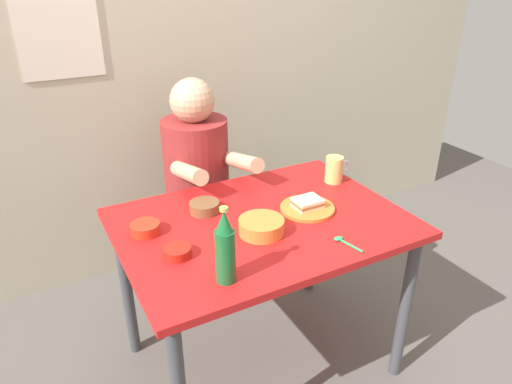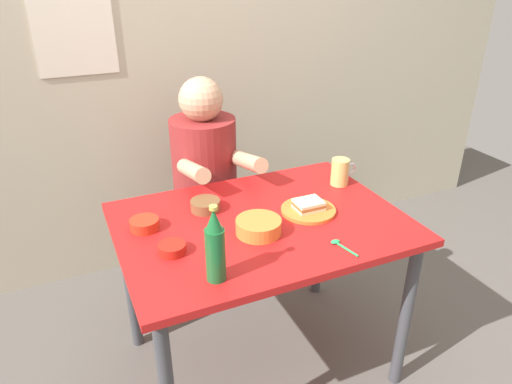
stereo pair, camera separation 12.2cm
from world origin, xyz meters
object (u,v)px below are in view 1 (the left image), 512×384
at_px(sandwich, 308,203).
at_px(sambal_bowl_red, 177,251).
at_px(dining_table, 262,240).
at_px(beer_bottle, 225,248).
at_px(beer_mug, 335,169).
at_px(stool, 200,233).
at_px(plate_orange, 307,208).
at_px(person_seated, 197,161).

distance_m(sandwich, sambal_bowl_red, 0.58).
xyz_separation_m(dining_table, beer_bottle, (-0.28, -0.28, 0.21)).
height_order(sandwich, sambal_bowl_red, sandwich).
bearing_deg(beer_bottle, beer_mug, 30.28).
distance_m(stool, sambal_bowl_red, 0.89).
bearing_deg(plate_orange, beer_bottle, -151.40).
relative_size(dining_table, beer_bottle, 4.20).
bearing_deg(sambal_bowl_red, sandwich, 6.43).
distance_m(plate_orange, beer_mug, 0.31).
distance_m(dining_table, plate_orange, 0.23).
xyz_separation_m(plate_orange, sandwich, (-0.00, 0.00, 0.02)).
height_order(dining_table, stool, dining_table).
relative_size(beer_mug, beer_bottle, 0.48).
bearing_deg(plate_orange, sandwich, 176.42).
height_order(dining_table, sandwich, sandwich).
height_order(beer_mug, sambal_bowl_red, beer_mug).
bearing_deg(beer_bottle, sandwich, 28.60).
bearing_deg(sambal_bowl_red, stool, 63.65).
height_order(person_seated, plate_orange, person_seated).
xyz_separation_m(plate_orange, sambal_bowl_red, (-0.58, -0.06, 0.01)).
bearing_deg(sambal_bowl_red, person_seated, 63.28).
xyz_separation_m(person_seated, beer_bottle, (-0.26, -0.90, 0.09)).
relative_size(person_seated, sandwich, 6.54).
bearing_deg(stool, beer_bottle, -106.05).
bearing_deg(dining_table, person_seated, 92.14).
relative_size(sandwich, sambal_bowl_red, 1.15).
xyz_separation_m(dining_table, plate_orange, (0.20, -0.01, 0.10)).
bearing_deg(stool, person_seated, -90.00).
xyz_separation_m(stool, beer_mug, (0.48, -0.48, 0.45)).
bearing_deg(beer_mug, stool, 135.46).
distance_m(plate_orange, beer_bottle, 0.56).
height_order(stool, beer_bottle, beer_bottle).
relative_size(person_seated, plate_orange, 3.27).
bearing_deg(person_seated, dining_table, -87.86).
distance_m(stool, sandwich, 0.80).
distance_m(sandwich, beer_mug, 0.31).
height_order(plate_orange, sambal_bowl_red, sambal_bowl_red).
distance_m(dining_table, beer_mug, 0.51).
xyz_separation_m(stool, beer_bottle, (-0.26, -0.91, 0.51)).
distance_m(person_seated, plate_orange, 0.67).
height_order(plate_orange, beer_mug, beer_mug).
relative_size(sandwich, beer_bottle, 0.42).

